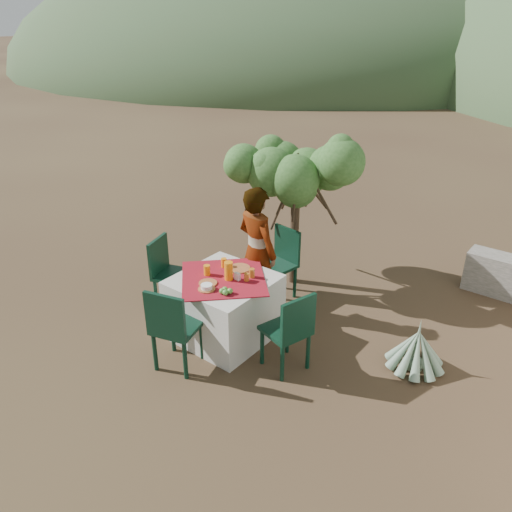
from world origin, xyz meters
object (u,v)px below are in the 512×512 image
Objects in this scene: chair_left at (168,270)px; chair_right at (290,329)px; table at (224,307)px; agave at (416,350)px; chair_far at (281,260)px; person at (257,252)px; shrub_tree at (302,180)px; chair_near at (173,326)px; juice_pitcher at (229,271)px.

chair_left reaches higher than chair_right.
table reaches higher than agave.
chair_far is 2.09m from agave.
table is 1.38× the size of chair_far.
chair_left is at bearing 177.16° from table.
person is 2.14m from agave.
chair_far is 0.57× the size of person.
shrub_tree is (-0.05, 1.63, 1.10)m from table.
chair_near is (0.00, -0.80, 0.16)m from table.
person is (-0.02, -0.49, 0.30)m from chair_far.
table is 1.34× the size of chair_near.
juice_pitcher is (0.07, 0.81, 0.33)m from chair_near.
chair_right is 0.50× the size of shrub_tree.
chair_right is (0.97, 0.73, -0.02)m from chair_near.
chair_right is at bearing -158.55° from chair_near.
chair_near reaches higher than table.
chair_far is at bearing -81.26° from person.
chair_left is 0.50× the size of shrub_tree.
person reaches higher than chair_left.
chair_right reaches higher than table.
chair_right is 0.57× the size of person.
chair_left is 1.17m from person.
chair_left is 1.39× the size of agave.
table is 0.82m from chair_near.
person reaches higher than table.
chair_right is at bearing -5.20° from juice_pitcher.
chair_near reaches higher than chair_left.
chair_far is at bearing -58.98° from chair_left.
chair_right is (1.96, -0.12, -0.00)m from chair_left.
chair_right is 1.39× the size of agave.
agave is at bearing -166.13° from person.
chair_left is at bearing 43.79° from person.
shrub_tree is (-0.00, 0.96, 0.66)m from person.
table is at bearing -88.40° from shrub_tree.
chair_near is 2.61m from shrub_tree.
chair_left is 1.00× the size of chair_right.
chair_near is 4.56× the size of juice_pitcher.
chair_near is 1.31m from chair_left.
chair_near is 0.59× the size of person.
chair_far is 1.96m from chair_near.
shrub_tree reaches higher than chair_left.
table is at bearing 104.12° from person.
person reaches higher than chair_far.
juice_pitcher is (-1.94, -0.77, 0.64)m from agave.
chair_near is 0.88m from juice_pitcher.
table is 0.79× the size of person.
table is 0.98m from chair_right.
chair_near is 1.45× the size of agave.
table is 0.49m from juice_pitcher.
table is at bearing -79.75° from chair_far.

